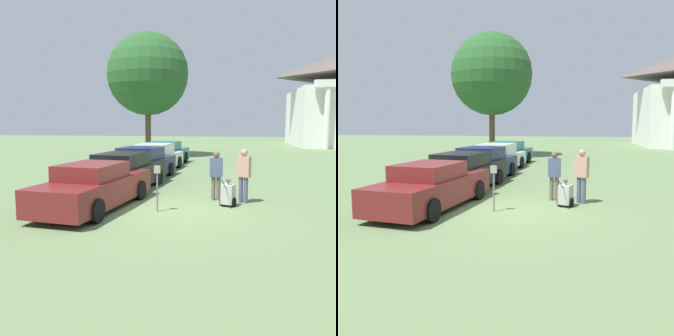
{
  "view_description": "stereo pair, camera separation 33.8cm",
  "coord_description": "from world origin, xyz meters",
  "views": [
    {
      "loc": [
        1.83,
        -10.73,
        2.61
      ],
      "look_at": [
        -0.28,
        1.5,
        1.1
      ],
      "focal_mm": 40.0,
      "sensor_mm": 36.0,
      "label": 1
    },
    {
      "loc": [
        2.17,
        -10.67,
        2.61
      ],
      "look_at": [
        -0.28,
        1.5,
        1.1
      ],
      "focal_mm": 40.0,
      "sensor_mm": 36.0,
      "label": 2
    }
  ],
  "objects": [
    {
      "name": "parked_car_maroon",
      "position": [
        -2.28,
        -0.01,
        0.66
      ],
      "size": [
        2.4,
        5.23,
        1.4
      ],
      "rotation": [
        0.0,
        0.0,
        -0.13
      ],
      "color": "maroon",
      "rests_on": "ground_plane"
    },
    {
      "name": "shade_tree",
      "position": [
        -4.67,
        17.82,
        6.27
      ],
      "size": [
        6.25,
        6.25,
        9.41
      ],
      "color": "brown",
      "rests_on": "ground_plane"
    },
    {
      "name": "person_supervisor",
      "position": [
        2.21,
        1.53,
        1.01
      ],
      "size": [
        0.47,
        0.37,
        1.76
      ],
      "rotation": [
        0.0,
        0.0,
        2.73
      ],
      "color": "#515670",
      "rests_on": "ground_plane"
    },
    {
      "name": "parked_car_navy",
      "position": [
        -2.28,
        6.0,
        0.69
      ],
      "size": [
        2.5,
        4.83,
        1.49
      ],
      "rotation": [
        0.0,
        0.0,
        -0.13
      ],
      "color": "#19234C",
      "rests_on": "ground_plane"
    },
    {
      "name": "parked_car_white",
      "position": [
        -2.28,
        9.19,
        0.68
      ],
      "size": [
        2.43,
        4.83,
        1.47
      ],
      "rotation": [
        0.0,
        0.0,
        -0.13
      ],
      "color": "silver",
      "rests_on": "ground_plane"
    },
    {
      "name": "parking_meter",
      "position": [
        -0.32,
        -0.13,
        0.95
      ],
      "size": [
        0.18,
        0.09,
        1.36
      ],
      "color": "slate",
      "rests_on": "ground_plane"
    },
    {
      "name": "ground_plane",
      "position": [
        0.0,
        0.0,
        0.0
      ],
      "size": [
        120.0,
        120.0,
        0.0
      ],
      "primitive_type": "plane",
      "color": "#607A4C"
    },
    {
      "name": "equipment_cart",
      "position": [
        1.73,
        0.94,
        0.39
      ],
      "size": [
        0.53,
        1.0,
        1.0
      ],
      "rotation": [
        0.0,
        0.0,
        -0.29
      ],
      "color": "#B2B2AD",
      "rests_on": "ground_plane"
    },
    {
      "name": "parked_car_teal",
      "position": [
        -2.28,
        11.96,
        0.68
      ],
      "size": [
        2.49,
        5.17,
        1.45
      ],
      "rotation": [
        0.0,
        0.0,
        -0.13
      ],
      "color": "#23666B",
      "rests_on": "ground_plane"
    },
    {
      "name": "person_worker",
      "position": [
        1.31,
        1.83,
        0.94
      ],
      "size": [
        0.45,
        0.28,
        1.66
      ],
      "rotation": [
        0.0,
        0.0,
        3.28
      ],
      "color": "#665B4C",
      "rests_on": "ground_plane"
    },
    {
      "name": "parked_car_black",
      "position": [
        -2.28,
        3.08,
        0.68
      ],
      "size": [
        2.41,
        5.43,
        1.46
      ],
      "rotation": [
        0.0,
        0.0,
        -0.13
      ],
      "color": "black",
      "rests_on": "ground_plane"
    }
  ]
}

